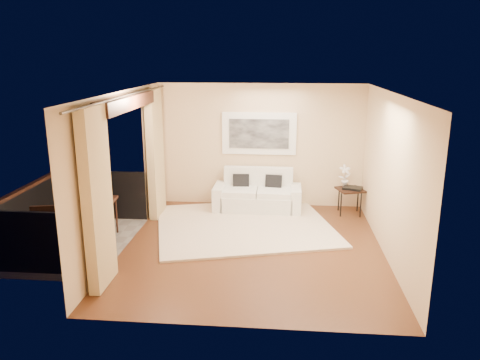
# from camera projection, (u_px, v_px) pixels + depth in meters

# --- Properties ---
(floor) EXTENTS (5.00, 5.00, 0.00)m
(floor) POSITION_uv_depth(u_px,v_px,m) (253.00, 248.00, 8.24)
(floor) COLOR #5B321A
(floor) RESTS_ON ground
(room_shell) EXTENTS (5.00, 6.40, 5.00)m
(room_shell) POSITION_uv_depth(u_px,v_px,m) (126.00, 102.00, 7.77)
(room_shell) COLOR white
(room_shell) RESTS_ON ground
(balcony) EXTENTS (1.81, 2.60, 1.17)m
(balcony) POSITION_uv_depth(u_px,v_px,m) (71.00, 232.00, 8.48)
(balcony) COLOR #605B56
(balcony) RESTS_ON ground
(curtains) EXTENTS (0.16, 4.80, 2.64)m
(curtains) POSITION_uv_depth(u_px,v_px,m) (132.00, 172.00, 8.08)
(curtains) COLOR tan
(curtains) RESTS_ON ground
(artwork) EXTENTS (1.62, 0.07, 0.92)m
(artwork) POSITION_uv_depth(u_px,v_px,m) (259.00, 134.00, 10.19)
(artwork) COLOR white
(artwork) RESTS_ON room_shell
(rug) EXTENTS (3.97, 3.67, 0.04)m
(rug) POSITION_uv_depth(u_px,v_px,m) (244.00, 225.00, 9.26)
(rug) COLOR beige
(rug) RESTS_ON floor
(sofa) EXTENTS (1.88, 0.83, 0.90)m
(sofa) POSITION_uv_depth(u_px,v_px,m) (258.00, 196.00, 10.17)
(sofa) COLOR white
(sofa) RESTS_ON floor
(side_table) EXTENTS (0.64, 0.64, 0.55)m
(side_table) POSITION_uv_depth(u_px,v_px,m) (350.00, 192.00, 9.86)
(side_table) COLOR black
(side_table) RESTS_ON floor
(tray) EXTENTS (0.46, 0.40, 0.05)m
(tray) POSITION_uv_depth(u_px,v_px,m) (353.00, 188.00, 9.81)
(tray) COLOR black
(tray) RESTS_ON side_table
(orchid) EXTENTS (0.29, 0.23, 0.48)m
(orchid) POSITION_uv_depth(u_px,v_px,m) (345.00, 176.00, 9.95)
(orchid) COLOR white
(orchid) RESTS_ON side_table
(bistro_table) EXTENTS (0.65, 0.65, 0.72)m
(bistro_table) POSITION_uv_depth(u_px,v_px,m) (97.00, 204.00, 8.56)
(bistro_table) COLOR black
(bistro_table) RESTS_ON balcony
(balcony_chair_far) EXTENTS (0.48, 0.48, 0.98)m
(balcony_chair_far) POSITION_uv_depth(u_px,v_px,m) (83.00, 207.00, 8.63)
(balcony_chair_far) COLOR black
(balcony_chair_far) RESTS_ON balcony
(balcony_chair_near) EXTENTS (0.48, 0.49, 0.93)m
(balcony_chair_near) POSITION_uv_depth(u_px,v_px,m) (44.00, 230.00, 7.57)
(balcony_chair_near) COLOR black
(balcony_chair_near) RESTS_ON balcony
(ice_bucket) EXTENTS (0.18, 0.18, 0.20)m
(ice_bucket) POSITION_uv_depth(u_px,v_px,m) (90.00, 193.00, 8.64)
(ice_bucket) COLOR silver
(ice_bucket) RESTS_ON bistro_table
(candle) EXTENTS (0.06, 0.06, 0.07)m
(candle) POSITION_uv_depth(u_px,v_px,m) (101.00, 197.00, 8.62)
(candle) COLOR red
(candle) RESTS_ON bistro_table
(vase) EXTENTS (0.04, 0.04, 0.18)m
(vase) POSITION_uv_depth(u_px,v_px,m) (91.00, 198.00, 8.38)
(vase) COLOR white
(vase) RESTS_ON bistro_table
(glass_a) EXTENTS (0.06, 0.06, 0.12)m
(glass_a) POSITION_uv_depth(u_px,v_px,m) (103.00, 198.00, 8.43)
(glass_a) COLOR silver
(glass_a) RESTS_ON bistro_table
(glass_b) EXTENTS (0.06, 0.06, 0.12)m
(glass_b) POSITION_uv_depth(u_px,v_px,m) (109.00, 196.00, 8.57)
(glass_b) COLOR silver
(glass_b) RESTS_ON bistro_table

